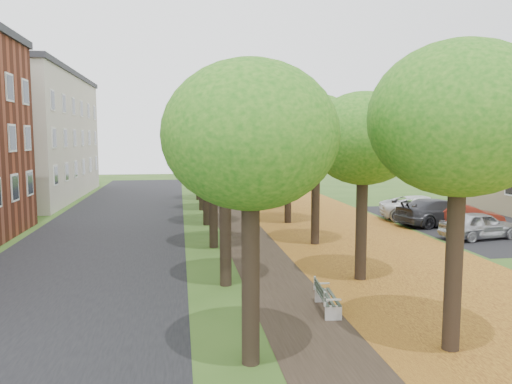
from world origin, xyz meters
name	(u,v)px	position (x,y,z in m)	size (l,w,h in m)	color
ground	(345,357)	(0.00, 0.00, 0.00)	(120.00, 120.00, 0.00)	#2D4C19
street_asphalt	(104,238)	(-7.50, 15.00, 0.00)	(8.00, 70.00, 0.01)	black
footpath	(252,233)	(0.00, 15.00, 0.00)	(3.20, 70.00, 0.01)	black
leaf_verge	(343,231)	(5.00, 15.00, 0.01)	(7.50, 70.00, 0.01)	#B47A21
parking_lot	(477,224)	(13.50, 16.00, 0.00)	(9.00, 16.00, 0.01)	black
tree_row_west	(209,133)	(-2.20, 15.00, 5.26)	(4.19, 34.19, 7.07)	black
tree_row_east	(301,133)	(2.60, 15.00, 5.26)	(4.19, 34.19, 7.07)	black
building_cream	(15,135)	(-17.00, 33.00, 5.21)	(10.30, 20.30, 10.40)	beige
bench	(326,297)	(0.43, 3.01, 0.41)	(0.65, 1.73, 0.80)	#29332A
car_silver	(479,225)	(11.00, 11.93, 0.69)	(1.63, 4.06, 1.38)	#B3B3B8
car_red	(467,216)	(12.27, 15.07, 0.63)	(1.34, 3.85, 1.27)	maroon
car_grey	(439,212)	(11.00, 15.85, 0.76)	(2.14, 5.27, 1.53)	#303035
car_white	(425,208)	(11.07, 17.60, 0.74)	(2.47, 5.35, 1.49)	silver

